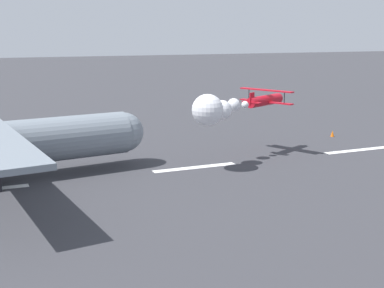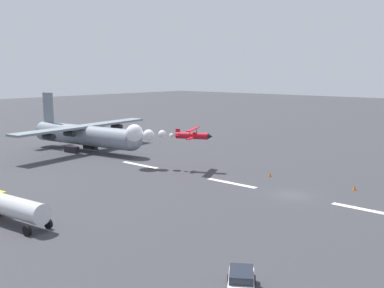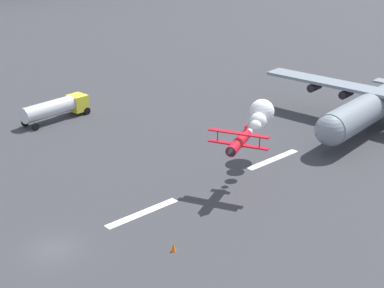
# 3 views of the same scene
# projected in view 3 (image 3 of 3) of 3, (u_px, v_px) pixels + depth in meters

# --- Properties ---
(ground_plane) EXTENTS (440.00, 440.00, 0.00)m
(ground_plane) POSITION_uv_depth(u_px,v_px,m) (53.00, 250.00, 46.87)
(ground_plane) COLOR #38383D
(ground_plane) RESTS_ON ground
(runway_stripe_4) EXTENTS (8.00, 0.90, 0.01)m
(runway_stripe_4) POSITION_uv_depth(u_px,v_px,m) (143.00, 213.00, 52.58)
(runway_stripe_4) COLOR white
(runway_stripe_4) RESTS_ON ground
(runway_stripe_5) EXTENTS (8.00, 0.90, 0.01)m
(runway_stripe_5) POSITION_uv_depth(u_px,v_px,m) (273.00, 159.00, 64.01)
(runway_stripe_5) COLOR white
(runway_stripe_5) RESTS_ON ground
(runway_stripe_6) EXTENTS (8.00, 0.90, 0.01)m
(runway_stripe_6) POSITION_uv_depth(u_px,v_px,m) (364.00, 122.00, 75.43)
(runway_stripe_6) COLOR white
(runway_stripe_6) RESTS_ON ground
(cargo_transport_plane) EXTENTS (26.01, 31.59, 11.01)m
(cargo_transport_plane) POSITION_uv_depth(u_px,v_px,m) (372.00, 105.00, 71.61)
(cargo_transport_plane) COLOR gray
(cargo_transport_plane) RESTS_ON ground
(stunt_biplane_red) EXTENTS (12.81, 8.78, 2.78)m
(stunt_biplane_red) POSITION_uv_depth(u_px,v_px,m) (259.00, 117.00, 60.97)
(stunt_biplane_red) COLOR red
(fuel_tanker_truck) EXTENTS (9.87, 3.78, 2.90)m
(fuel_tanker_truck) POSITION_uv_depth(u_px,v_px,m) (56.00, 108.00, 75.52)
(fuel_tanker_truck) COLOR yellow
(fuel_tanker_truck) RESTS_ON ground
(traffic_cone_far) EXTENTS (0.44, 0.44, 0.75)m
(traffic_cone_far) POSITION_uv_depth(u_px,v_px,m) (174.00, 247.00, 46.50)
(traffic_cone_far) COLOR orange
(traffic_cone_far) RESTS_ON ground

